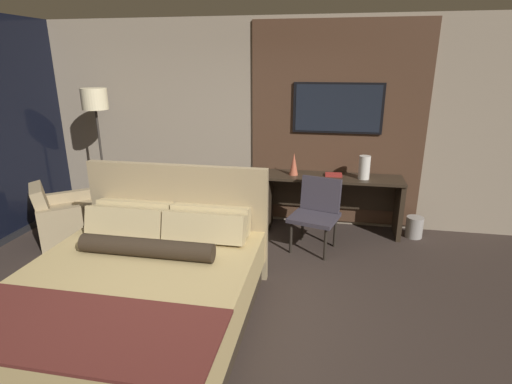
% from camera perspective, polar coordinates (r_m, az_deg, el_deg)
% --- Properties ---
extents(ground_plane, '(16.00, 16.00, 0.00)m').
position_cam_1_polar(ground_plane, '(3.82, -8.14, -17.81)').
color(ground_plane, '#332823').
extents(wall_back_tv_panel, '(7.20, 0.09, 2.80)m').
position_cam_1_polar(wall_back_tv_panel, '(5.64, 1.17, 9.65)').
color(wall_back_tv_panel, gray).
rests_on(wall_back_tv_panel, ground_plane).
extents(bed, '(1.95, 2.24, 1.22)m').
position_cam_1_polar(bed, '(3.70, -16.54, -13.42)').
color(bed, '#33281E').
rests_on(bed, ground_plane).
extents(desk, '(1.80, 0.49, 0.78)m').
position_cam_1_polar(desk, '(5.51, 10.89, -0.23)').
color(desk, '#2D2319').
rests_on(desk, ground_plane).
extents(tv, '(1.17, 0.04, 0.66)m').
position_cam_1_polar(tv, '(5.46, 11.60, 11.65)').
color(tv, black).
extents(desk_chair, '(0.66, 0.65, 0.88)m').
position_cam_1_polar(desk_chair, '(4.96, 8.71, -2.32)').
color(desk_chair, '#38333D').
rests_on(desk_chair, ground_plane).
extents(armchair_by_window, '(1.06, 1.07, 0.77)m').
position_cam_1_polar(armchair_by_window, '(5.80, -25.41, -3.60)').
color(armchair_by_window, '#998460').
rests_on(armchair_by_window, ground_plane).
extents(floor_lamp, '(0.34, 0.34, 1.90)m').
position_cam_1_polar(floor_lamp, '(5.89, -21.91, 10.72)').
color(floor_lamp, '#282623').
rests_on(floor_lamp, ground_plane).
extents(vase_tall, '(0.12, 0.12, 0.30)m').
position_cam_1_polar(vase_tall, '(5.36, 5.43, 4.00)').
color(vase_tall, '#B2563D').
rests_on(vase_tall, desk).
extents(vase_short, '(0.14, 0.14, 0.30)m').
position_cam_1_polar(vase_short, '(5.34, 15.21, 3.41)').
color(vase_short, silver).
rests_on(vase_short, desk).
extents(book, '(0.22, 0.16, 0.03)m').
position_cam_1_polar(book, '(5.42, 11.02, 2.44)').
color(book, maroon).
rests_on(book, desk).
extents(waste_bin, '(0.22, 0.22, 0.28)m').
position_cam_1_polar(waste_bin, '(5.72, 21.67, -4.68)').
color(waste_bin, gray).
rests_on(waste_bin, ground_plane).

